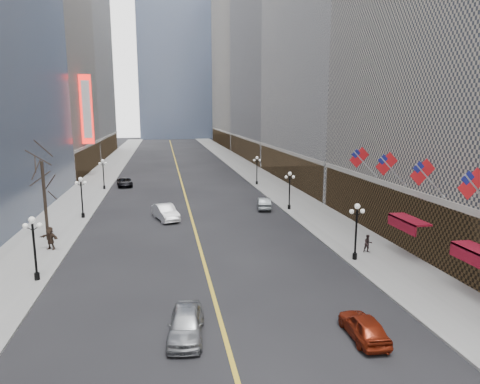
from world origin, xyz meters
name	(u,v)px	position (x,y,z in m)	size (l,w,h in m)	color
sidewalk_east	(264,180)	(14.00, 70.00, 0.07)	(6.00, 230.00, 0.15)	gray
sidewalk_west	(93,185)	(-14.00, 70.00, 0.07)	(6.00, 230.00, 0.15)	gray
lane_line	(179,175)	(0.00, 80.00, 0.01)	(0.25, 200.00, 0.02)	gold
bldg_east_c	(294,60)	(29.88, 106.00, 24.18)	(26.60, 40.60, 48.80)	gray
bldg_east_d	(257,54)	(29.90, 149.00, 31.17)	(26.60, 46.60, 62.80)	#AA9F8D
bldg_west_c	(7,35)	(-29.88, 87.00, 25.19)	(26.60, 30.60, 50.80)	#AA9F8D
bldg_west_d	(50,13)	(-29.92, 121.00, 36.17)	(26.60, 38.60, 72.80)	beige
streetlamp_east_1	(356,226)	(11.80, 30.00, 2.90)	(1.26, 0.44, 4.52)	black
streetlamp_east_2	(290,186)	(11.80, 48.00, 2.90)	(1.26, 0.44, 4.52)	black
streetlamp_east_3	(257,167)	(11.80, 66.00, 2.90)	(1.26, 0.44, 4.52)	black
streetlamp_west_1	(34,242)	(-11.80, 30.00, 2.90)	(1.26, 0.44, 4.52)	black
streetlamp_west_2	(82,193)	(-11.80, 48.00, 2.90)	(1.26, 0.44, 4.52)	black
streetlamp_west_3	(103,171)	(-11.80, 66.00, 2.90)	(1.26, 0.44, 4.52)	black
flag_2	(475,186)	(15.31, 22.00, 7.29)	(2.87, 0.12, 2.87)	#B2B2B7
flag_3	(425,174)	(15.31, 27.00, 7.29)	(2.87, 0.12, 2.87)	#B2B2B7
flag_4	(388,166)	(15.31, 32.00, 7.29)	(2.87, 0.12, 2.87)	#B2B2B7
flag_5	(361,159)	(15.31, 37.00, 7.29)	(2.87, 0.12, 2.87)	#B2B2B7
awning_b	(479,253)	(16.11, 22.00, 3.08)	(1.40, 4.00, 0.93)	maroon
awning_c	(407,221)	(16.11, 30.00, 3.08)	(1.40, 4.00, 0.93)	maroon
theatre_marquee	(87,110)	(-15.88, 80.00, 12.00)	(2.00, 0.55, 12.00)	red
tree_west_far	(43,174)	(-13.50, 40.00, 6.24)	(3.60, 3.60, 7.92)	#2D231C
car_nb_near	(186,323)	(-2.00, 20.69, 0.76)	(1.80, 4.47, 1.52)	gray
car_nb_mid	(166,212)	(-2.82, 46.03, 0.84)	(1.77, 5.09, 1.68)	silver
car_nb_far	(125,182)	(-9.00, 68.62, 0.67)	(2.21, 4.80, 1.33)	black
car_sb_mid	(364,326)	(7.11, 18.91, 0.67)	(1.57, 3.91, 1.33)	maroon
car_sb_far	(264,203)	(9.00, 49.22, 0.71)	(1.51, 4.32, 1.42)	#575D5F
ped_east_walk	(368,244)	(13.59, 31.39, 0.90)	(0.73, 0.40, 1.51)	black
ped_west_far	(50,238)	(-12.53, 36.91, 1.14)	(1.83, 0.53, 1.98)	#34261D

